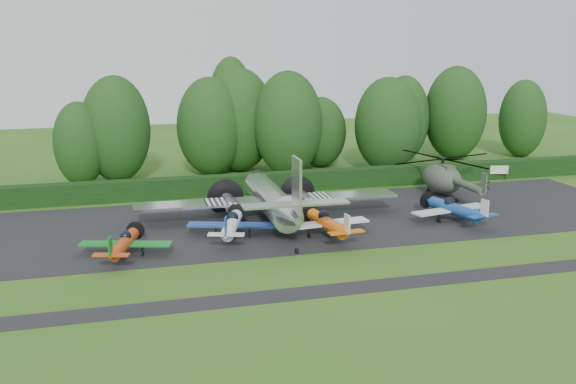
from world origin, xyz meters
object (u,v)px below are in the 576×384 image
object	(u,v)px
light_plane_red	(124,244)
light_plane_white	(232,224)
light_plane_blue	(454,209)
helicopter	(442,176)
sign_board	(495,170)
transport_plane	(272,200)
light_plane_orange	(327,223)

from	to	relation	value
light_plane_red	light_plane_white	size ratio (longest dim) A/B	0.92
light_plane_blue	light_plane_white	bearing A→B (deg)	-169.10
light_plane_blue	helicopter	world-z (taller)	helicopter
light_plane_blue	sign_board	world-z (taller)	light_plane_blue
transport_plane	light_plane_blue	size ratio (longest dim) A/B	3.00
light_plane_red	sign_board	size ratio (longest dim) A/B	2.37
transport_plane	sign_board	size ratio (longest dim) A/B	7.86
transport_plane	light_plane_white	size ratio (longest dim) A/B	3.05
light_plane_orange	helicopter	distance (m)	18.68
light_plane_orange	helicopter	bearing A→B (deg)	39.32
light_plane_red	light_plane_blue	xyz separation A→B (m)	(27.40, 2.26, 0.11)
transport_plane	helicopter	bearing A→B (deg)	14.18
light_plane_red	helicopter	world-z (taller)	helicopter
transport_plane	light_plane_white	xyz separation A→B (m)	(-4.09, -3.52, -0.90)
helicopter	light_plane_white	bearing A→B (deg)	-159.35
light_plane_red	light_plane_white	xyz separation A→B (m)	(8.25, 2.49, 0.09)
light_plane_white	sign_board	xyz separation A→B (m)	(32.10, 13.85, -0.04)
light_plane_orange	light_plane_blue	size ratio (longest dim) A/B	1.01
light_plane_orange	sign_board	world-z (taller)	light_plane_orange
light_plane_blue	sign_board	bearing A→B (deg)	58.98
transport_plane	light_plane_orange	bearing A→B (deg)	-59.66
light_plane_orange	light_plane_blue	bearing A→B (deg)	12.35
light_plane_white	helicopter	bearing A→B (deg)	3.60
light_plane_orange	sign_board	bearing A→B (deg)	37.62
transport_plane	light_plane_orange	world-z (taller)	transport_plane
helicopter	transport_plane	bearing A→B (deg)	-164.74
light_plane_red	light_plane_orange	world-z (taller)	light_plane_orange
light_plane_white	sign_board	size ratio (longest dim) A/B	2.58
sign_board	light_plane_white	bearing A→B (deg)	-171.82
light_plane_orange	light_plane_blue	world-z (taller)	light_plane_orange
light_plane_white	light_plane_orange	world-z (taller)	light_plane_orange
light_plane_white	light_plane_orange	size ratio (longest dim) A/B	0.97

